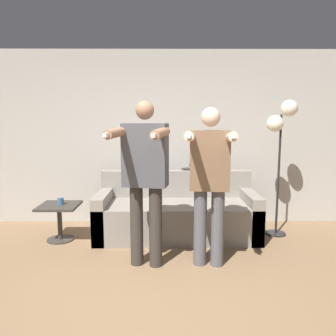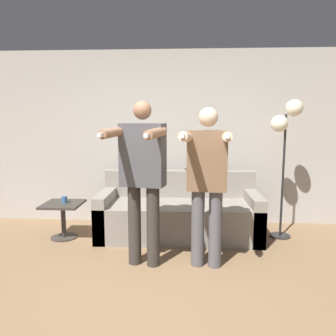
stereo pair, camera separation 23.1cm
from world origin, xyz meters
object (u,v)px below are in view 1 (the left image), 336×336
cup (61,201)px  cat (204,164)px  person_left (145,172)px  person_right (210,177)px  side_table (59,214)px  floor_lamp (282,127)px  couch (177,215)px

cup → cat: bearing=14.3°
person_left → person_right: person_left is taller
person_right → side_table: 2.11m
person_left → side_table: 1.56m
floor_lamp → side_table: size_ratio=3.68×
person_right → cup: bearing=163.9°
cat → side_table: (-1.94, -0.50, -0.59)m
floor_lamp → person_right: bearing=-137.6°
cat → cup: cat is taller
cup → couch: bearing=5.9°
couch → cat: 0.83m
cat → side_table: cat is taller
cup → person_right: bearing=-23.3°
cat → side_table: 2.08m
person_left → cup: bearing=157.2°
person_right → side_table: size_ratio=3.41×
person_right → cat: (0.08, 1.28, -0.04)m
side_table → cup: cup is taller
person_left → person_right: 0.68m
cat → person_left: bearing=-120.8°
couch → cup: (-1.52, -0.16, 0.24)m
cat → cup: bearing=-165.7°
couch → cup: size_ratio=23.44×
cup → side_table: bearing=-150.0°
couch → person_right: person_right is taller
floor_lamp → side_table: 3.15m
cat → side_table: size_ratio=1.06×
side_table → person_left: bearing=-33.4°
floor_lamp → side_table: floor_lamp is taller
person_right → couch: bearing=115.4°
person_left → cup: 1.49m
person_left → person_right: bearing=11.3°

